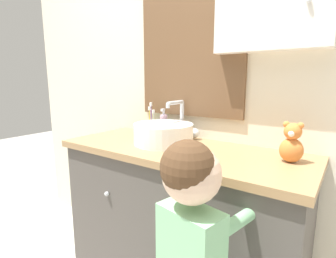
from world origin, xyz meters
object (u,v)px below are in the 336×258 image
(toothbrush_holder, at_px, (151,127))
(child_figure, at_px, (191,256))
(teddy_bear, at_px, (292,143))
(soap_dispenser, at_px, (164,125))
(sink_basin, at_px, (164,133))

(toothbrush_holder, height_order, child_figure, toothbrush_holder)
(teddy_bear, bearing_deg, soap_dispenser, 171.25)
(sink_basin, bearing_deg, child_figure, -46.22)
(toothbrush_holder, height_order, soap_dispenser, toothbrush_holder)
(sink_basin, height_order, soap_dispenser, sink_basin)
(toothbrush_holder, bearing_deg, soap_dispenser, 4.31)
(teddy_bear, bearing_deg, toothbrush_holder, 172.65)
(soap_dispenser, bearing_deg, teddy_bear, -8.75)
(sink_basin, distance_m, soap_dispenser, 0.20)
(sink_basin, height_order, child_figure, sink_basin)
(soap_dispenser, bearing_deg, toothbrush_holder, -175.69)
(toothbrush_holder, relative_size, teddy_bear, 1.16)
(soap_dispenser, distance_m, child_figure, 0.88)
(soap_dispenser, distance_m, teddy_bear, 0.75)
(toothbrush_holder, distance_m, soap_dispenser, 0.09)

